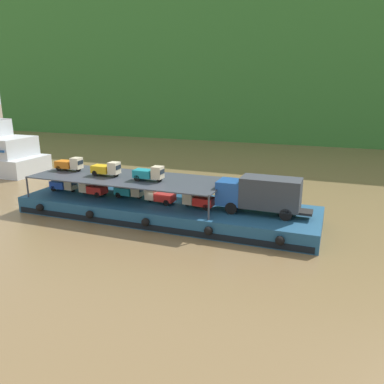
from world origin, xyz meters
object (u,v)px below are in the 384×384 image
mini_truck_upper_mid (106,169)px  mini_truck_upper_fore (149,173)px  mini_truck_lower_stern (64,184)px  mini_truck_lower_bow (198,200)px  mini_truck_lower_fore (160,196)px  mini_truck_lower_aft (92,188)px  covered_lorry (261,194)px  mini_truck_lower_mid (130,191)px  cargo_barge (165,210)px  mini_truck_upper_stern (70,164)px

mini_truck_upper_mid → mini_truck_upper_fore: (4.65, -0.28, 0.00)m
mini_truck_lower_stern → mini_truck_upper_mid: bearing=-0.6°
mini_truck_lower_stern → mini_truck_lower_bow: size_ratio=1.00×
mini_truck_lower_fore → mini_truck_upper_mid: size_ratio=1.01×
mini_truck_lower_fore → mini_truck_lower_bow: 3.70m
mini_truck_lower_aft → mini_truck_upper_fore: bearing=-0.3°
covered_lorry → mini_truck_lower_mid: (-12.47, 0.24, -1.00)m
mini_truck_upper_mid → mini_truck_upper_fore: same height
cargo_barge → mini_truck_upper_mid: bearing=-177.9°
mini_truck_lower_stern → mini_truck_lower_aft: same height
mini_truck_lower_mid → mini_truck_lower_bow: 7.11m
covered_lorry → mini_truck_upper_mid: mini_truck_upper_mid is taller
cargo_barge → mini_truck_upper_mid: mini_truck_upper_mid is taller
cargo_barge → mini_truck_lower_aft: mini_truck_lower_aft is taller
mini_truck_lower_aft → covered_lorry: bearing=1.1°
mini_truck_lower_fore → mini_truck_upper_fore: mini_truck_upper_fore is taller
mini_truck_lower_stern → mini_truck_lower_fore: bearing=-1.5°
mini_truck_lower_bow → mini_truck_upper_fore: (-4.66, -0.01, 2.00)m
covered_lorry → mini_truck_lower_fore: covered_lorry is taller
mini_truck_lower_mid → mini_truck_upper_stern: 7.28m
mini_truck_lower_fore → mini_truck_lower_bow: size_ratio=1.00×
mini_truck_lower_mid → mini_truck_lower_fore: same height
covered_lorry → mini_truck_lower_aft: 16.31m
mini_truck_lower_mid → mini_truck_upper_stern: (-7.00, 0.36, 2.00)m
covered_lorry → mini_truck_upper_stern: bearing=178.2°
mini_truck_lower_fore → mini_truck_upper_fore: (-0.96, -0.05, 2.00)m
mini_truck_lower_mid → mini_truck_lower_fore: bearing=-9.2°
mini_truck_lower_mid → mini_truck_upper_mid: (-2.23, -0.32, 2.00)m
covered_lorry → mini_truck_upper_mid: 14.74m
cargo_barge → mini_truck_lower_aft: 7.64m
mini_truck_lower_stern → mini_truck_upper_mid: size_ratio=1.01×
mini_truck_upper_stern → mini_truck_lower_fore: bearing=-5.0°
mini_truck_upper_stern → mini_truck_upper_mid: (4.77, -0.68, 0.00)m
covered_lorry → mini_truck_lower_bow: size_ratio=2.83×
mini_truck_lower_fore → mini_truck_upper_stern: (-10.38, 0.91, 2.00)m
cargo_barge → mini_truck_lower_bow: mini_truck_lower_bow is taller
cargo_barge → mini_truck_lower_fore: 1.54m
cargo_barge → mini_truck_lower_aft: bearing=-176.5°
mini_truck_upper_fore → mini_truck_lower_bow: bearing=0.2°
cargo_barge → mini_truck_upper_mid: (-5.92, -0.21, 3.44)m
cargo_barge → mini_truck_lower_stern: size_ratio=9.94×
mini_truck_lower_fore → covered_lorry: bearing=2.0°
mini_truck_lower_aft → mini_truck_lower_fore: (7.18, 0.02, 0.00)m
mini_truck_lower_mid → mini_truck_lower_aft: bearing=-171.5°
mini_truck_upper_stern → covered_lorry: bearing=-1.8°
cargo_barge → covered_lorry: 9.12m
cargo_barge → covered_lorry: (8.78, -0.13, 2.44)m
mini_truck_lower_aft → mini_truck_upper_mid: (1.57, 0.25, 2.00)m
covered_lorry → mini_truck_upper_stern: (-19.47, 0.60, 1.00)m
covered_lorry → mini_truck_lower_fore: bearing=-178.0°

